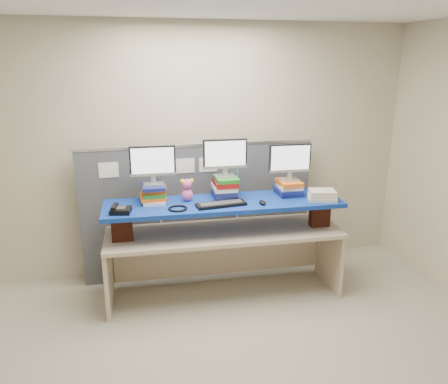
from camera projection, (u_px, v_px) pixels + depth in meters
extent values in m
cube|color=beige|center=(244.00, 208.00, 3.06)|extent=(5.00, 4.00, 2.80)
cube|color=#AEAA98|center=(241.00, 374.00, 3.47)|extent=(5.00, 4.00, 0.01)
cube|color=#454951|center=(121.00, 218.00, 4.71)|extent=(0.85, 0.05, 1.50)
cube|color=#454951|center=(199.00, 212.00, 4.91)|extent=(0.85, 0.05, 1.50)
cube|color=#454951|center=(272.00, 206.00, 5.10)|extent=(0.85, 0.05, 1.50)
cube|color=silver|center=(198.00, 145.00, 4.68)|extent=(2.60, 0.06, 0.03)
cube|color=white|center=(109.00, 170.00, 4.51)|extent=(0.20, 0.00, 0.16)
cube|color=white|center=(185.00, 166.00, 4.68)|extent=(0.20, 0.00, 0.16)
cube|color=white|center=(208.00, 165.00, 4.74)|extent=(0.20, 0.00, 0.16)
cube|color=white|center=(278.00, 161.00, 4.92)|extent=(0.20, 0.00, 0.16)
cube|color=beige|center=(224.00, 233.00, 4.45)|extent=(2.41, 0.80, 0.04)
cube|color=beige|center=(109.00, 275.00, 4.34)|extent=(0.07, 0.65, 0.68)
cube|color=beige|center=(329.00, 256.00, 4.76)|extent=(0.07, 0.65, 0.68)
cube|color=maroon|center=(122.00, 227.00, 4.17)|extent=(0.20, 0.12, 0.27)
cube|color=maroon|center=(320.00, 214.00, 4.53)|extent=(0.20, 0.12, 0.27)
cube|color=#0B1A8E|center=(224.00, 204.00, 4.36)|extent=(2.39, 0.70, 0.04)
cube|color=silver|center=(155.00, 200.00, 4.34)|extent=(0.24, 0.31, 0.04)
cube|color=orange|center=(153.00, 197.00, 4.32)|extent=(0.25, 0.28, 0.03)
cube|color=#217C22|center=(154.00, 193.00, 4.31)|extent=(0.22, 0.27, 0.04)
cube|color=orange|center=(154.00, 189.00, 4.31)|extent=(0.26, 0.28, 0.04)
cube|color=navy|center=(153.00, 186.00, 4.29)|extent=(0.23, 0.29, 0.03)
cube|color=navy|center=(224.00, 196.00, 4.46)|extent=(0.23, 0.30, 0.05)
cube|color=navy|center=(224.00, 191.00, 4.44)|extent=(0.25, 0.31, 0.04)
cube|color=silver|center=(224.00, 187.00, 4.44)|extent=(0.24, 0.31, 0.04)
cube|color=maroon|center=(225.00, 183.00, 4.42)|extent=(0.23, 0.29, 0.05)
cube|color=#217C22|center=(226.00, 179.00, 4.41)|extent=(0.22, 0.28, 0.04)
cube|color=navy|center=(289.00, 193.00, 4.57)|extent=(0.25, 0.27, 0.04)
cube|color=navy|center=(288.00, 189.00, 4.56)|extent=(0.24, 0.29, 0.04)
cube|color=silver|center=(289.00, 186.00, 4.56)|extent=(0.24, 0.28, 0.03)
cube|color=orange|center=(289.00, 182.00, 4.55)|extent=(0.23, 0.29, 0.04)
cube|color=#ADAEB3|center=(154.00, 184.00, 4.28)|extent=(0.20, 0.13, 0.01)
cube|color=#ADAEB3|center=(154.00, 179.00, 4.27)|extent=(0.05, 0.04, 0.08)
cube|color=black|center=(153.00, 161.00, 4.22)|extent=(0.44, 0.05, 0.29)
cube|color=silver|center=(153.00, 161.00, 4.20)|extent=(0.41, 0.02, 0.26)
cube|color=#ADAEB3|center=(225.00, 176.00, 4.40)|extent=(0.20, 0.13, 0.01)
cube|color=#ADAEB3|center=(225.00, 172.00, 4.39)|extent=(0.05, 0.04, 0.08)
cube|color=black|center=(225.00, 154.00, 4.33)|extent=(0.44, 0.05, 0.29)
cube|color=silver|center=(226.00, 154.00, 4.31)|extent=(0.41, 0.02, 0.26)
cube|color=#ADAEB3|center=(289.00, 180.00, 4.54)|extent=(0.20, 0.13, 0.01)
cube|color=#ADAEB3|center=(289.00, 175.00, 4.53)|extent=(0.05, 0.04, 0.08)
cube|color=black|center=(290.00, 158.00, 4.48)|extent=(0.44, 0.05, 0.29)
cube|color=silver|center=(291.00, 158.00, 4.46)|extent=(0.41, 0.02, 0.26)
cube|color=black|center=(221.00, 204.00, 4.23)|extent=(0.50, 0.21, 0.03)
cube|color=#313134|center=(221.00, 203.00, 4.22)|extent=(0.43, 0.15, 0.00)
ellipsoid|color=black|center=(262.00, 202.00, 4.27)|extent=(0.08, 0.12, 0.03)
cube|color=black|center=(121.00, 210.00, 4.03)|extent=(0.21, 0.20, 0.05)
cube|color=#313134|center=(121.00, 208.00, 4.02)|extent=(0.11, 0.11, 0.01)
cube|color=black|center=(115.00, 207.00, 4.01)|extent=(0.07, 0.17, 0.03)
torus|color=black|center=(178.00, 208.00, 4.12)|extent=(0.20, 0.20, 0.02)
ellipsoid|color=pink|center=(187.00, 195.00, 4.36)|extent=(0.11, 0.10, 0.13)
sphere|color=pink|center=(187.00, 184.00, 4.32)|extent=(0.10, 0.10, 0.10)
sphere|color=yellow|center=(182.00, 181.00, 4.30)|extent=(0.04, 0.04, 0.04)
sphere|color=yellow|center=(191.00, 181.00, 4.32)|extent=(0.04, 0.04, 0.04)
cube|color=beige|center=(322.00, 198.00, 4.40)|extent=(0.33, 0.29, 0.03)
cube|color=beige|center=(322.00, 195.00, 4.39)|extent=(0.31, 0.27, 0.03)
cube|color=beige|center=(322.00, 192.00, 4.39)|extent=(0.30, 0.26, 0.03)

